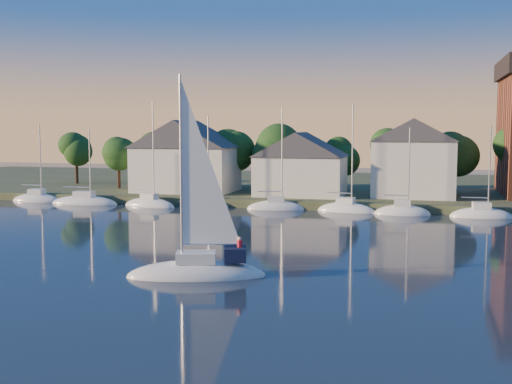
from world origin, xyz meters
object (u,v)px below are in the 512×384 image
(clubhouse_east, at_px, (414,157))
(hero_sailboat, at_px, (198,268))
(clubhouse_west, at_px, (186,155))
(clubhouse_centre, at_px, (301,163))

(clubhouse_east, xyz_separation_m, hero_sailboat, (-12.88, -43.84, -5.41))
(clubhouse_east, distance_m, hero_sailboat, 46.02)
(clubhouse_west, relative_size, clubhouse_east, 1.30)
(clubhouse_centre, xyz_separation_m, clubhouse_east, (14.00, 2.00, 0.87))
(clubhouse_east, bearing_deg, clubhouse_west, -178.09)
(hero_sailboat, bearing_deg, clubhouse_east, -123.38)
(clubhouse_centre, relative_size, clubhouse_east, 1.10)
(clubhouse_west, bearing_deg, clubhouse_centre, -3.58)
(clubhouse_centre, height_order, clubhouse_east, clubhouse_east)
(clubhouse_west, xyz_separation_m, hero_sailboat, (17.12, -42.84, -5.34))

